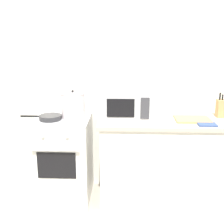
# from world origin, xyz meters

# --- Properties ---
(back_wall) EXTENTS (4.40, 0.10, 2.50)m
(back_wall) POSITION_xyz_m (0.30, 0.97, 1.25)
(back_wall) COLOR silver
(back_wall) RESTS_ON ground_plane
(lower_cabinet_right) EXTENTS (1.64, 0.56, 0.88)m
(lower_cabinet_right) POSITION_xyz_m (0.90, 0.62, 0.44)
(lower_cabinet_right) COLOR white
(lower_cabinet_right) RESTS_ON ground_plane
(countertop_right) EXTENTS (1.70, 0.60, 0.04)m
(countertop_right) POSITION_xyz_m (0.90, 0.62, 0.90)
(countertop_right) COLOR #ADA393
(countertop_right) RESTS_ON lower_cabinet_right
(stove) EXTENTS (0.60, 0.64, 0.92)m
(stove) POSITION_xyz_m (-0.35, 0.60, 0.46)
(stove) COLOR white
(stove) RESTS_ON ground_plane
(stock_pot) EXTENTS (0.35, 0.26, 0.30)m
(stock_pot) POSITION_xyz_m (-0.23, 0.67, 1.06)
(stock_pot) COLOR silver
(stock_pot) RESTS_ON stove
(frying_pan) EXTENTS (0.43, 0.23, 0.05)m
(frying_pan) POSITION_xyz_m (-0.46, 0.56, 0.95)
(frying_pan) COLOR #28282B
(frying_pan) RESTS_ON stove
(microwave) EXTENTS (0.50, 0.37, 0.30)m
(microwave) POSITION_xyz_m (0.34, 0.68, 1.07)
(microwave) COLOR silver
(microwave) RESTS_ON countertop_right
(cutting_board) EXTENTS (0.36, 0.26, 0.02)m
(cutting_board) POSITION_xyz_m (1.03, 0.60, 0.93)
(cutting_board) COLOR tan
(cutting_board) RESTS_ON countertop_right
(knife_block) EXTENTS (0.13, 0.10, 0.27)m
(knife_block) POSITION_xyz_m (1.38, 0.74, 1.02)
(knife_block) COLOR tan
(knife_block) RESTS_ON countertop_right
(oven_mitt) EXTENTS (0.18, 0.14, 0.02)m
(oven_mitt) POSITION_xyz_m (1.14, 0.44, 0.93)
(oven_mitt) COLOR #33477A
(oven_mitt) RESTS_ON countertop_right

